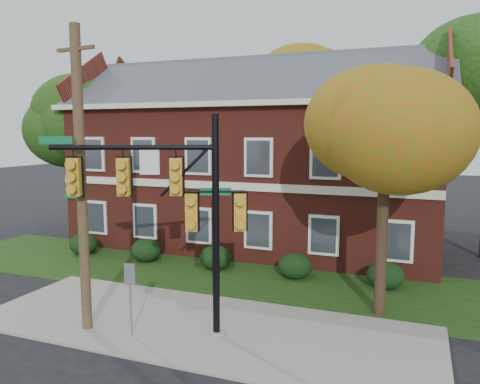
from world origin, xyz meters
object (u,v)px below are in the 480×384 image
(traffic_signal, at_px, (175,201))
(apartment_building, at_px, (256,150))
(hedge_far_right, at_px, (385,275))
(tree_near_right, at_px, (394,106))
(tree_left_rear, at_px, (89,118))
(utility_pole, at_px, (81,181))
(hedge_right, at_px, (295,266))
(hedge_left, at_px, (146,250))
(sign_post, at_px, (130,288))
(hedge_far_left, at_px, (83,244))
(tree_far_rear, at_px, (315,87))
(hedge_center, at_px, (216,258))

(traffic_signal, bearing_deg, apartment_building, 76.14)
(hedge_far_right, height_order, tree_near_right, tree_near_right)
(tree_left_rear, distance_m, utility_pole, 14.36)
(hedge_right, bearing_deg, hedge_left, 180.00)
(sign_post, bearing_deg, hedge_far_left, 123.84)
(hedge_right, xyz_separation_m, tree_far_rear, (-2.16, 13.09, 8.32))
(hedge_center, distance_m, traffic_signal, 7.53)
(hedge_far_left, height_order, utility_pole, utility_pole)
(hedge_far_right, height_order, traffic_signal, traffic_signal)
(hedge_left, height_order, hedge_right, same)
(apartment_building, height_order, tree_left_rear, apartment_building)
(hedge_far_left, height_order, tree_left_rear, tree_left_rear)
(tree_left_rear, xyz_separation_m, sign_post, (10.23, -11.20, -5.19))
(apartment_building, xyz_separation_m, hedge_far_right, (7.00, -5.25, -4.46))
(hedge_far_right, height_order, utility_pole, utility_pole)
(hedge_far_left, distance_m, tree_near_right, 15.75)
(hedge_right, distance_m, tree_far_rear, 15.66)
(hedge_center, bearing_deg, traffic_signal, -75.60)
(apartment_building, bearing_deg, hedge_left, -123.67)
(apartment_building, relative_size, hedge_left, 13.43)
(hedge_right, xyz_separation_m, hedge_far_right, (3.50, 0.00, 0.00))
(hedge_right, relative_size, utility_pole, 0.16)
(hedge_right, xyz_separation_m, tree_left_rear, (-13.23, 4.14, 6.16))
(hedge_far_right, relative_size, tree_near_right, 0.16)
(hedge_left, bearing_deg, traffic_signal, -51.50)
(utility_pole, distance_m, sign_post, 3.38)
(hedge_center, height_order, sign_post, sign_post)
(hedge_right, relative_size, hedge_far_right, 1.00)
(hedge_center, relative_size, hedge_far_right, 1.00)
(utility_pole, height_order, sign_post, utility_pole)
(hedge_center, relative_size, utility_pole, 0.16)
(hedge_far_left, height_order, traffic_signal, traffic_signal)
(utility_pole, bearing_deg, apartment_building, 92.34)
(apartment_building, distance_m, hedge_center, 6.89)
(traffic_signal, height_order, sign_post, traffic_signal)
(apartment_building, distance_m, hedge_far_left, 9.82)
(hedge_center, xyz_separation_m, hedge_right, (3.50, 0.00, 0.00))
(hedge_left, height_order, utility_pole, utility_pole)
(hedge_left, bearing_deg, hedge_right, 0.00)
(tree_near_right, xyz_separation_m, tree_far_rear, (-5.88, 15.93, 2.17))
(tree_near_right, xyz_separation_m, tree_left_rear, (-16.95, 6.97, 0.01))
(utility_pole, bearing_deg, hedge_left, 116.30)
(traffic_signal, bearing_deg, hedge_far_left, 121.20)
(hedge_center, height_order, traffic_signal, traffic_signal)
(utility_pole, bearing_deg, hedge_far_right, 48.55)
(tree_far_rear, bearing_deg, hedge_right, -80.64)
(tree_near_right, xyz_separation_m, sign_post, (-6.72, -4.23, -5.18))
(hedge_far_right, xyz_separation_m, tree_near_right, (0.22, -2.83, 6.14))
(tree_near_right, height_order, tree_left_rear, tree_left_rear)
(hedge_far_left, height_order, hedge_center, same)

